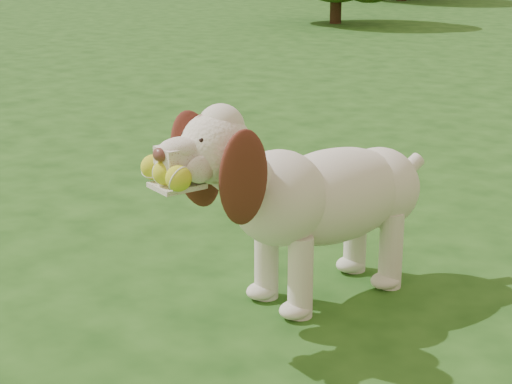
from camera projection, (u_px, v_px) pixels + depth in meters
The scene contains 1 object.
dog at pixel (311, 191), 2.78m from camera, with size 0.55×1.08×0.71m.
Camera 1 is at (0.94, -2.71, 1.22)m, focal length 60.00 mm.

